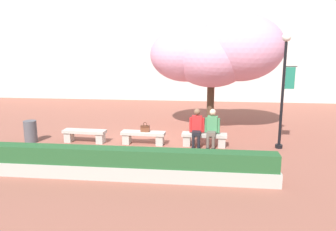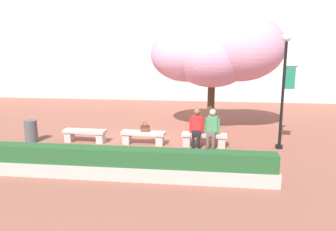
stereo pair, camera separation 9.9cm
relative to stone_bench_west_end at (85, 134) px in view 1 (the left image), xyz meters
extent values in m
plane|color=#8E5142|center=(2.10, 0.00, -0.29)|extent=(100.00, 100.00, 0.00)
cube|color=beige|center=(2.10, 11.49, 3.21)|extent=(28.00, 4.00, 7.01)
cube|color=#ADA89E|center=(0.00, 0.00, 0.11)|extent=(1.54, 0.49, 0.10)
cube|color=#ADA89E|center=(-0.59, 0.03, -0.12)|extent=(0.26, 0.35, 0.35)
cube|color=#ADA89E|center=(0.59, -0.03, -0.12)|extent=(0.26, 0.35, 0.35)
cube|color=#ADA89E|center=(2.10, 0.00, 0.11)|extent=(1.54, 0.49, 0.10)
cube|color=#ADA89E|center=(1.52, 0.03, -0.12)|extent=(0.26, 0.35, 0.35)
cube|color=#ADA89E|center=(2.69, -0.03, -0.12)|extent=(0.26, 0.35, 0.35)
cube|color=#ADA89E|center=(4.21, 0.00, 0.11)|extent=(1.54, 0.49, 0.10)
cube|color=#ADA89E|center=(3.62, 0.03, -0.12)|extent=(0.26, 0.35, 0.35)
cube|color=#ADA89E|center=(4.80, -0.03, -0.12)|extent=(0.26, 0.35, 0.35)
cube|color=black|center=(3.85, -0.42, -0.26)|extent=(0.11, 0.22, 0.06)
cylinder|color=black|center=(3.85, -0.36, -0.05)|extent=(0.10, 0.10, 0.42)
cube|color=black|center=(4.03, -0.42, -0.26)|extent=(0.11, 0.22, 0.06)
cylinder|color=black|center=(4.03, -0.36, -0.05)|extent=(0.10, 0.10, 0.42)
cube|color=black|center=(3.94, -0.18, 0.22)|extent=(0.29, 0.41, 0.12)
cube|color=red|center=(3.95, 0.04, 0.49)|extent=(0.35, 0.23, 0.54)
sphere|color=brown|center=(3.95, 0.04, 0.89)|extent=(0.21, 0.21, 0.21)
cylinder|color=red|center=(3.74, 0.03, 0.45)|extent=(0.09, 0.09, 0.50)
cylinder|color=red|center=(4.16, 0.01, 0.45)|extent=(0.09, 0.09, 0.50)
cube|color=black|center=(4.32, -0.40, -0.26)|extent=(0.13, 0.23, 0.06)
cylinder|color=brown|center=(4.33, -0.34, -0.05)|extent=(0.10, 0.10, 0.42)
cube|color=black|center=(4.50, -0.43, -0.26)|extent=(0.13, 0.23, 0.06)
cylinder|color=brown|center=(4.50, -0.37, -0.05)|extent=(0.10, 0.10, 0.42)
cube|color=brown|center=(4.44, -0.18, 0.22)|extent=(0.33, 0.44, 0.12)
cube|color=#428451|center=(4.47, 0.04, 0.49)|extent=(0.37, 0.27, 0.54)
sphere|color=beige|center=(4.47, 0.04, 0.89)|extent=(0.21, 0.21, 0.21)
cylinder|color=#428451|center=(4.26, 0.05, 0.45)|extent=(0.09, 0.09, 0.50)
cylinder|color=#428451|center=(4.68, -0.01, 0.45)|extent=(0.09, 0.09, 0.50)
cube|color=brown|center=(2.17, 0.01, 0.27)|extent=(0.30, 0.14, 0.22)
cube|color=#552C1C|center=(2.17, 0.00, 0.36)|extent=(0.30, 0.15, 0.04)
torus|color=#4A2718|center=(2.17, 0.01, 0.43)|extent=(0.14, 0.02, 0.14)
cylinder|color=#473323|center=(4.43, 2.36, 0.64)|extent=(0.29, 0.29, 1.87)
ellipsoid|color=pink|center=(4.43, 2.36, 2.64)|extent=(3.17, 3.23, 2.37)
ellipsoid|color=pink|center=(3.40, 2.53, 2.71)|extent=(2.85, 2.85, 2.14)
ellipsoid|color=pink|center=(5.46, 2.23, 2.99)|extent=(3.42, 3.02, 2.56)
cylinder|color=black|center=(6.70, 0.09, -0.23)|extent=(0.24, 0.24, 0.12)
cylinder|color=black|center=(6.70, 0.09, 1.45)|extent=(0.09, 0.09, 3.48)
sphere|color=white|center=(6.70, 0.09, 3.32)|extent=(0.28, 0.28, 0.28)
cylinder|color=black|center=(6.90, 0.09, 2.42)|extent=(0.40, 0.02, 0.02)
cube|color=#1E7056|center=(6.90, 0.09, 2.05)|extent=(0.30, 0.02, 0.70)
cube|color=#ADA89E|center=(2.10, -3.02, -0.11)|extent=(7.92, 0.50, 0.36)
cube|color=#235128|center=(2.10, -3.02, 0.29)|extent=(7.82, 0.44, 0.44)
cylinder|color=#4C4C51|center=(-1.90, -0.20, 0.10)|extent=(0.44, 0.44, 0.78)
camera|label=1|loc=(4.18, -10.77, 3.03)|focal=35.00mm
camera|label=2|loc=(4.28, -10.76, 3.03)|focal=35.00mm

